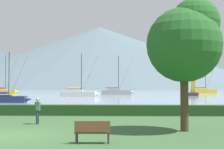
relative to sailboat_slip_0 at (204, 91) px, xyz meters
name	(u,v)px	position (x,y,z in m)	size (l,w,h in m)	color
ground_plane	(10,135)	(-31.01, -87.92, -0.73)	(1000.00, 1000.00, 0.00)	#385B33
harbor_water	(110,91)	(-31.01, 49.08, -0.73)	(320.00, 246.00, 0.00)	#8499A8
hedge_line	(55,110)	(-31.01, -76.92, -0.30)	(80.00, 1.20, 0.85)	#284C23
sailboat_slip_0	(204,91)	(0.00, 0.00, 0.00)	(8.98, 4.10, 10.45)	gold
sailboat_slip_4	(6,99)	(-42.15, -57.08, -0.18)	(6.75, 2.46, 7.24)	navy
sailboat_slip_6	(116,92)	(-27.02, -16.56, 0.01)	(9.07, 3.17, 10.28)	#9E9EA3
sailboat_slip_7	(79,93)	(-34.82, -32.92, -0.02)	(8.76, 2.97, 9.32)	white
sailboat_slip_8	(4,91)	(-60.01, -8.68, -0.04)	(8.27, 3.55, 11.37)	gold
park_bench_near_path	(92,131)	(-26.77, -90.02, -0.20)	(1.52, 0.52, 0.95)	brown
person_seated_viewer	(38,109)	(-30.87, -83.15, 0.25)	(0.36, 0.57, 1.65)	#2D3347
park_tree	(186,40)	(-22.06, -86.11, 4.15)	(4.06, 4.06, 7.17)	#4C3823
dock_crane	(194,69)	(-8.96, -27.01, 5.49)	(5.50, 2.00, 19.54)	#333338
distant_hill_central_peak	(99,57)	(-47.26, 212.21, 28.62)	(306.05, 306.05, 58.69)	slate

